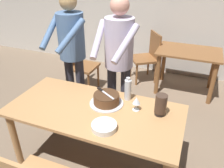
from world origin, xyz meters
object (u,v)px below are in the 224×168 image
at_px(water_bottle, 128,89).
at_px(person_cutting_cake, 119,56).
at_px(wine_glass_near, 136,101).
at_px(background_chair_1, 79,63).
at_px(plate_stack, 104,126).
at_px(background_chair_2, 148,55).
at_px(background_table, 188,60).
at_px(hurricane_lamp, 161,105).
at_px(person_standing_beside, 72,48).
at_px(cake_on_platter, 106,99).
at_px(main_dining_table, 95,118).
at_px(cake_knife, 102,91).

distance_m(water_bottle, person_cutting_cake, 0.45).
relative_size(wine_glass_near, background_chair_1, 0.16).
distance_m(plate_stack, background_chair_2, 2.49).
height_order(water_bottle, background_chair_1, water_bottle).
distance_m(plate_stack, background_table, 2.35).
relative_size(hurricane_lamp, person_standing_beside, 0.12).
relative_size(cake_on_platter, background_chair_2, 0.38).
bearing_deg(hurricane_lamp, water_bottle, 158.63).
xyz_separation_m(cake_on_platter, plate_stack, (0.13, -0.36, -0.03)).
bearing_deg(person_standing_beside, main_dining_table, -47.02).
bearing_deg(plate_stack, background_chair_2, 94.65).
height_order(cake_on_platter, person_standing_beside, person_standing_beside).
bearing_deg(wine_glass_near, background_chair_1, 135.98).
bearing_deg(hurricane_lamp, cake_on_platter, -177.91).
bearing_deg(main_dining_table, cake_on_platter, 60.51).
xyz_separation_m(main_dining_table, cake_on_platter, (0.07, 0.13, 0.16)).
distance_m(water_bottle, hurricane_lamp, 0.39).
xyz_separation_m(hurricane_lamp, background_chair_2, (-0.60, 2.08, -0.37)).
xyz_separation_m(plate_stack, person_cutting_cake, (-0.18, 0.85, 0.30)).
relative_size(background_table, background_chair_2, 1.11).
bearing_deg(cake_knife, plate_stack, -64.34).
bearing_deg(main_dining_table, wine_glass_near, 19.83).
xyz_separation_m(cake_on_platter, hurricane_lamp, (0.53, 0.02, 0.06)).
relative_size(person_cutting_cake, background_chair_1, 1.91).
bearing_deg(wine_glass_near, background_table, 79.92).
height_order(main_dining_table, background_chair_1, background_chair_1).
height_order(wine_glass_near, background_chair_1, background_chair_1).
height_order(cake_on_platter, wine_glass_near, wine_glass_near).
bearing_deg(background_table, plate_stack, -102.72).
distance_m(cake_knife, background_chair_1, 1.69).
xyz_separation_m(wine_glass_near, water_bottle, (-0.14, 0.16, 0.01)).
bearing_deg(main_dining_table, plate_stack, -48.43).
bearing_deg(person_cutting_cake, background_table, 64.02).
distance_m(main_dining_table, background_table, 2.18).
distance_m(cake_knife, background_table, 2.03).
height_order(background_table, background_chair_1, background_chair_1).
bearing_deg(background_chair_2, person_standing_beside, -110.95).
bearing_deg(background_chair_1, wine_glass_near, -44.02).
distance_m(background_chair_1, background_chair_2, 1.26).
xyz_separation_m(cake_knife, wine_glass_near, (0.37, -0.03, -0.01)).
distance_m(person_standing_beside, background_table, 1.99).
xyz_separation_m(main_dining_table, person_standing_beside, (-0.60, 0.65, 0.44)).
xyz_separation_m(main_dining_table, background_chair_1, (-1.00, 1.47, -0.15)).
relative_size(plate_stack, hurricane_lamp, 1.05).
relative_size(plate_stack, wine_glass_near, 1.53).
height_order(cake_on_platter, hurricane_lamp, hurricane_lamp).
bearing_deg(water_bottle, wine_glass_near, -48.65).
relative_size(wine_glass_near, person_cutting_cake, 0.08).
height_order(plate_stack, water_bottle, water_bottle).
bearing_deg(plate_stack, person_standing_beside, 132.61).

